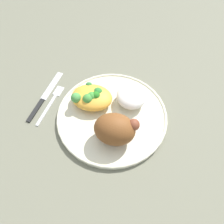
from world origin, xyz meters
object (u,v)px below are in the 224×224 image
Objects in this scene: mac_cheese_with_broccoli at (91,97)px; fork at (51,102)px; plate at (112,116)px; knife at (43,99)px; rice_pile at (132,96)px; roasted_chicken at (115,129)px.

mac_cheese_with_broccoli reaches higher than fork.
plate is at bearing -4.46° from fork.
mac_cheese_with_broccoli is at bearing 155.61° from plate.
knife is (-0.14, -0.01, -0.03)m from mac_cheese_with_broccoli.
mac_cheese_with_broccoli is at bearing -167.03° from rice_pile.
mac_cheese_with_broccoli is at bearing 3.79° from knife.
mac_cheese_with_broccoli is (-0.06, 0.03, 0.03)m from plate.
fork is (-0.18, 0.01, -0.01)m from plate.
roasted_chicken reaches higher than rice_pile.
roasted_chicken is 0.95× the size of mac_cheese_with_broccoli.
knife is at bearing 170.09° from fork.
roasted_chicken is 0.22m from fork.
fork is at bearing 158.46° from roasted_chicken.
knife is (-0.03, 0.00, 0.00)m from fork.
roasted_chicken is 0.25m from knife.
knife is at bearing 174.81° from plate.
knife is at bearing -176.21° from mac_cheese_with_broccoli.
plate is 0.18m from fork.
fork is at bearing -172.99° from mac_cheese_with_broccoli.
mac_cheese_with_broccoli is (-0.08, 0.09, -0.02)m from roasted_chicken.
rice_pile is at bearing 79.17° from roasted_chicken.
fork is 0.75× the size of knife.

